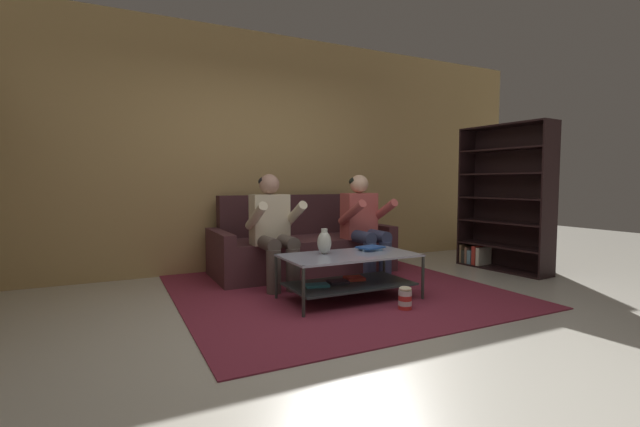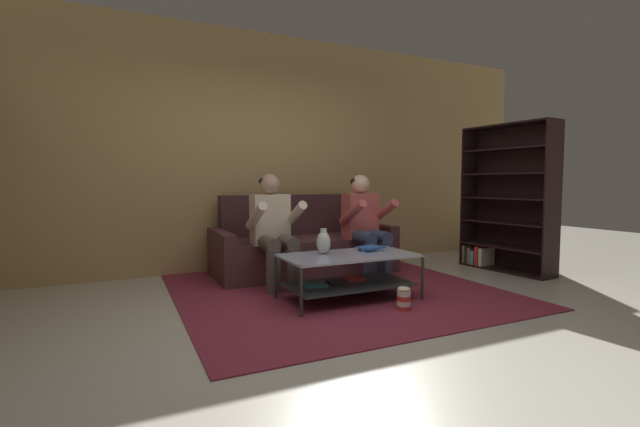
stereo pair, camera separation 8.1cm
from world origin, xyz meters
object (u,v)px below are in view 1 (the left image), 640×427
person_seated_right (364,221)px  popcorn_tub (405,298)px  vase (324,242)px  person_seated_left (273,226)px  coffee_table (349,270)px  book_stack (370,248)px  couch (301,248)px  bookshelf (503,205)px

person_seated_right → popcorn_tub: bearing=-107.0°
popcorn_tub → vase: bearing=126.4°
person_seated_left → coffee_table: bearing=-59.7°
person_seated_left → book_stack: size_ratio=4.26×
vase → popcorn_tub: vase is taller
person_seated_left → book_stack: 1.01m
coffee_table → couch: bearing=85.6°
book_stack → bookshelf: bookshelf is taller
bookshelf → popcorn_tub: bookshelf is taller
coffee_table → book_stack: bearing=18.6°
vase → couch: bearing=76.3°
book_stack → coffee_table: bearing=-161.4°
person_seated_left → person_seated_right: person_seated_right is taller
person_seated_left → vase: person_seated_left is taller
vase → bookshelf: (2.59, 0.25, 0.27)m
couch → person_seated_right: bearing=-44.5°
book_stack → person_seated_right: bearing=62.5°
couch → bookshelf: bearing=-21.9°
coffee_table → bookshelf: (2.41, 0.37, 0.52)m
couch → popcorn_tub: couch is taller
couch → popcorn_tub: 1.80m
vase → popcorn_tub: size_ratio=1.14×
vase → book_stack: size_ratio=0.85×
person_seated_left → book_stack: bearing=-41.5°
coffee_table → vase: vase is taller
person_seated_left → vase: size_ratio=4.99×
person_seated_left → book_stack: (0.74, -0.66, -0.19)m
person_seated_right → coffee_table: person_seated_right is taller
vase → person_seated_left: bearing=111.8°
couch → person_seated_left: 0.83m
bookshelf → vase: bearing=-174.5°
coffee_table → popcorn_tub: 0.58m
couch → vase: bearing=-103.7°
person_seated_right → person_seated_left: bearing=-180.0°
vase → coffee_table: bearing=-32.6°
coffee_table → bookshelf: bearing=8.7°
vase → popcorn_tub: (0.45, -0.61, -0.43)m
person_seated_right → book_stack: (-0.34, -0.66, -0.19)m
person_seated_left → bookshelf: 2.88m
person_seated_left → coffee_table: size_ratio=0.95×
coffee_table → vase: (-0.19, 0.12, 0.25)m
couch → book_stack: bearing=-80.5°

